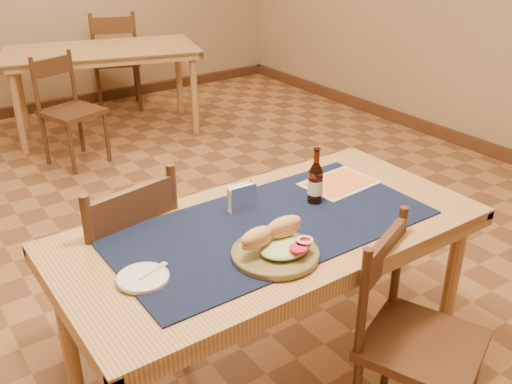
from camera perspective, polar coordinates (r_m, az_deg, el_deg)
room at (r=2.57m, az=-9.40°, el=16.88°), size 6.04×7.04×2.84m
main_table at (r=2.17m, az=1.52°, el=-5.28°), size 1.60×0.80×0.75m
placemat at (r=2.13m, az=1.55°, el=-3.32°), size 1.20×0.60×0.01m
baseboard at (r=3.08m, az=-7.57°, el=-8.69°), size 6.00×7.00×0.10m
back_table at (r=5.26m, az=-15.14°, el=12.83°), size 1.78×1.22×0.75m
chair_main_far at (r=2.43m, az=-13.54°, el=-7.32°), size 0.50×0.50×0.94m
chair_main_near at (r=2.17m, az=15.41°, el=-13.76°), size 0.51×0.51×0.85m
chair_back_near at (r=4.68m, az=-18.21°, el=7.94°), size 0.49×0.49×0.85m
chair_back_far at (r=5.92m, az=-13.87°, el=12.78°), size 0.57×0.57×0.97m
sandwich_plate at (r=1.93m, az=2.06°, el=-5.55°), size 0.30×0.30×0.11m
side_plate at (r=1.86m, az=-11.25°, el=-8.37°), size 0.17×0.17×0.01m
fork at (r=1.88m, az=-10.07°, el=-7.64°), size 0.12×0.05×0.00m
beer_bottle at (r=2.26m, az=5.97°, el=0.94°), size 0.06×0.06×0.23m
napkin_holder at (r=2.21m, az=-1.44°, el=-0.62°), size 0.12×0.05×0.11m
menu_card at (r=2.47m, az=8.32°, el=0.90°), size 0.32×0.24×0.01m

